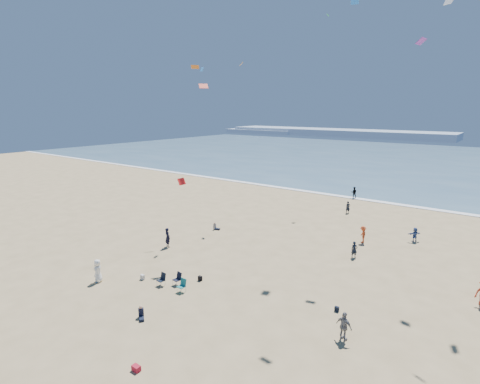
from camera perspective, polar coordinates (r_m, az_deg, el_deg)
The scene contains 13 objects.
ground at distance 22.34m, azimuth -18.36°, elevation -24.80°, with size 220.00×220.00×0.00m, color tan.
ocean at distance 106.51m, azimuth 28.34°, elevation 3.92°, with size 220.00×100.00×0.06m, color #476B84.
surf_line at distance 58.19m, azimuth 20.67°, elevation -1.43°, with size 220.00×1.20×0.08m, color white.
headland_far at distance 195.02m, azimuth 14.18°, elevation 8.79°, with size 110.00×20.00×3.20m, color #7A8EA8.
headland_near at distance 209.50m, azimuth 3.37°, elevation 9.22°, with size 40.00×14.00×2.00m, color #7A8EA8.
standing_flyers at distance 30.69m, azimuth 15.71°, elevation -11.87°, with size 30.39×56.97×1.94m.
seated_group at distance 24.65m, azimuth -3.75°, elevation -19.05°, with size 22.78×22.61×0.84m.
chair_cluster at distance 29.65m, azimuth -10.20°, elevation -13.28°, with size 2.62×1.47×1.00m.
white_tote at distance 31.57m, azimuth -14.64°, elevation -12.44°, with size 0.35×0.20×0.40m, color silver.
black_backpack at distance 30.58m, azimuth -6.10°, elevation -12.95°, with size 0.30×0.22×0.38m, color black.
cooler at distance 22.16m, azimuth -15.54°, elevation -24.45°, with size 0.45×0.30×0.30m, color #AB182C.
navy_bag at distance 27.14m, azimuth 14.53°, elevation -16.88°, with size 0.28×0.18×0.34m, color black.
kites_aloft at distance 23.16m, azimuth 24.85°, elevation 16.23°, with size 39.72×46.10×29.14m.
Camera 1 is at (15.13, -9.59, 13.35)m, focal length 28.00 mm.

